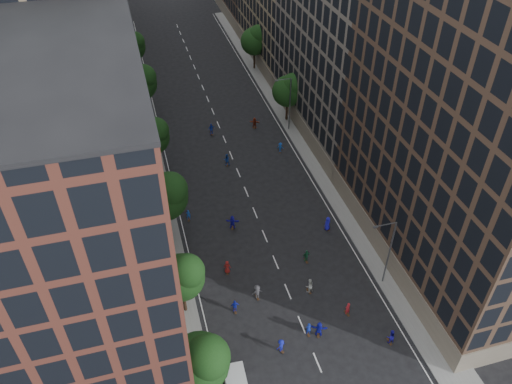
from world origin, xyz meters
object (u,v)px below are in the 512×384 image
streetlamp_near (388,250)px  skater_2 (391,337)px  streetlamp_far (289,101)px  skater_1 (308,329)px

streetlamp_near → skater_2: (-2.66, -7.28, -4.29)m
streetlamp_near → skater_2: bearing=-110.1°
streetlamp_far → skater_2: 40.59m
streetlamp_near → skater_2: 8.86m
skater_2 → skater_1: bearing=-23.3°
streetlamp_near → streetlamp_far: same height
streetlamp_far → skater_1: streetlamp_far is taller
streetlamp_near → streetlamp_far: size_ratio=1.00×
skater_1 → streetlamp_near: bearing=-156.9°
streetlamp_far → skater_1: bearing=-105.2°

